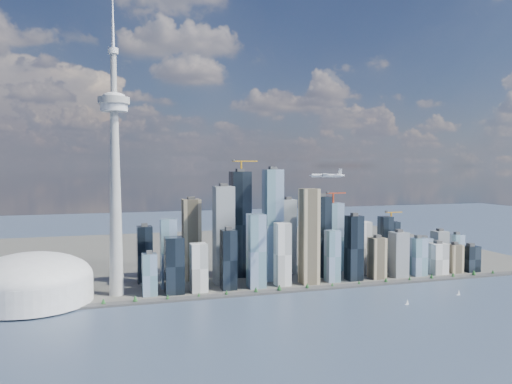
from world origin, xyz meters
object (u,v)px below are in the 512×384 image
object	(u,v)px
sailboat_east	(459,293)
dome_stadium	(32,282)
airplane	(327,175)
sailboat_west	(407,303)
needle_tower	(115,167)

from	to	relation	value
sailboat_east	dome_stadium	bearing A→B (deg)	172.80
airplane	sailboat_west	xyz separation A→B (m)	(116.12, -77.95, -218.84)
dome_stadium	needle_tower	bearing A→B (deg)	4.09
needle_tower	dome_stadium	size ratio (longest dim) A/B	2.75
dome_stadium	airplane	world-z (taller)	airplane
needle_tower	airplane	distance (m)	381.28
needle_tower	airplane	xyz separation A→B (m)	(359.98, -124.91, -13.72)
sailboat_west	sailboat_east	world-z (taller)	sailboat_east
dome_stadium	sailboat_west	bearing A→B (deg)	-17.38
needle_tower	sailboat_west	xyz separation A→B (m)	(476.10, -202.85, -232.56)
airplane	sailboat_east	xyz separation A→B (m)	(244.26, -51.05, -218.78)
sailboat_east	airplane	bearing A→B (deg)	173.57
needle_tower	dome_stadium	bearing A→B (deg)	-175.91
needle_tower	sailboat_east	xyz separation A→B (m)	(604.24, -175.96, -232.50)
needle_tower	sailboat_west	world-z (taller)	needle_tower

